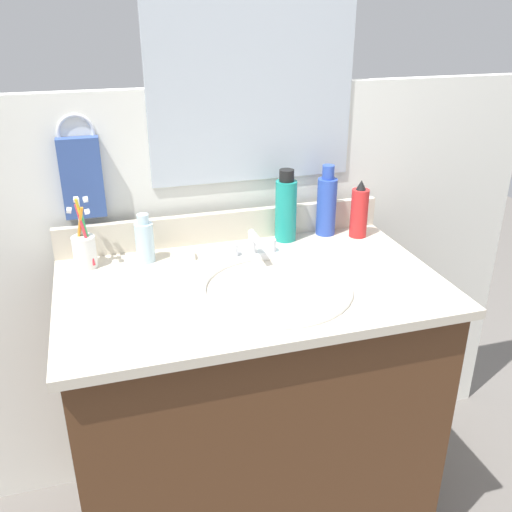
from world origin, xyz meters
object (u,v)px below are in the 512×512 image
object	(u,v)px
faucet	(253,249)
cup_white_ceramic	(84,248)
soap_bar	(182,255)
hand_towel	(82,178)
bottle_gel_clear	(145,240)
bottle_mouthwash_teal	(286,208)
bottle_shampoo_blue	(327,204)
bottle_spray_red	(359,211)

from	to	relation	value
faucet	cup_white_ceramic	xyz separation A→B (m)	(-0.45, 0.08, 0.03)
soap_bar	hand_towel	bearing A→B (deg)	154.20
hand_towel	soap_bar	world-z (taller)	hand_towel
hand_towel	soap_bar	bearing A→B (deg)	-25.80
bottle_gel_clear	bottle_mouthwash_teal	bearing A→B (deg)	4.88
bottle_shampoo_blue	bottle_spray_red	bearing A→B (deg)	-27.94
bottle_mouthwash_teal	soap_bar	world-z (taller)	bottle_mouthwash_teal
bottle_shampoo_blue	bottle_mouthwash_teal	bearing A→B (deg)	-176.15
soap_bar	cup_white_ceramic	bearing A→B (deg)	175.02
faucet	bottle_shampoo_blue	distance (m)	0.30
hand_towel	bottle_shampoo_blue	world-z (taller)	hand_towel
bottle_gel_clear	faucet	bearing A→B (deg)	-13.38
bottle_spray_red	cup_white_ceramic	size ratio (longest dim) A/B	0.91
faucet	bottle_spray_red	distance (m)	0.36
faucet	bottle_gel_clear	xyz separation A→B (m)	(-0.29, 0.07, 0.03)
hand_towel	bottle_gel_clear	xyz separation A→B (m)	(0.14, -0.10, -0.16)
bottle_spray_red	cup_white_ceramic	distance (m)	0.80
bottle_spray_red	soap_bar	size ratio (longest dim) A/B	2.77
bottle_spray_red	bottle_gel_clear	world-z (taller)	bottle_spray_red
bottle_shampoo_blue	bottle_mouthwash_teal	distance (m)	0.13
faucet	bottle_gel_clear	distance (m)	0.30
faucet	bottle_mouthwash_teal	bearing A→B (deg)	38.40
faucet	soap_bar	bearing A→B (deg)	164.03
bottle_shampoo_blue	bottle_spray_red	world-z (taller)	bottle_shampoo_blue
bottle_shampoo_blue	cup_white_ceramic	world-z (taller)	bottle_shampoo_blue
bottle_mouthwash_teal	bottle_spray_red	world-z (taller)	bottle_mouthwash_teal
bottle_shampoo_blue	soap_bar	size ratio (longest dim) A/B	3.38
bottle_mouthwash_teal	bottle_gel_clear	world-z (taller)	bottle_mouthwash_teal
bottle_gel_clear	cup_white_ceramic	size ratio (longest dim) A/B	0.70
faucet	bottle_shampoo_blue	size ratio (longest dim) A/B	0.74
bottle_gel_clear	bottle_spray_red	bearing A→B (deg)	-0.14
bottle_mouthwash_teal	cup_white_ceramic	distance (m)	0.58
cup_white_ceramic	soap_bar	size ratio (longest dim) A/B	3.06
hand_towel	bottle_gel_clear	world-z (taller)	hand_towel
bottle_shampoo_blue	bottle_gel_clear	xyz separation A→B (m)	(-0.55, -0.04, -0.04)
bottle_spray_red	faucet	bearing A→B (deg)	-169.24
faucet	cup_white_ceramic	distance (m)	0.45
hand_towel	cup_white_ceramic	xyz separation A→B (m)	(-0.02, -0.10, -0.17)
bottle_mouthwash_teal	bottle_gel_clear	size ratio (longest dim) A/B	1.58
cup_white_ceramic	soap_bar	xyz separation A→B (m)	(0.26, -0.02, -0.04)
bottle_mouthwash_teal	cup_white_ceramic	bearing A→B (deg)	-177.26
bottle_mouthwash_teal	bottle_gel_clear	bearing A→B (deg)	-175.12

